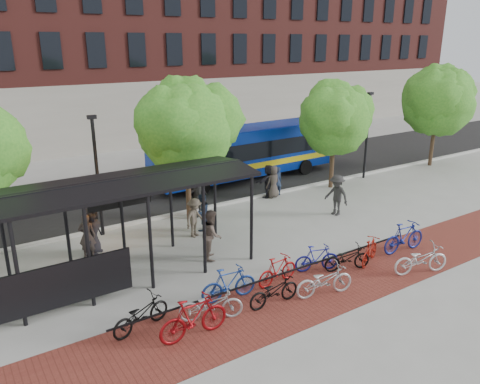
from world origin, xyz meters
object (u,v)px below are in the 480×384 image
bike_4 (274,291)px  pedestrian_2 (202,212)px  bike_1 (194,318)px  bike_11 (404,237)px  bike_0 (141,314)px  bus (245,150)px  lamp_post_left (97,173)px  tree_b (187,123)px  tree_c (335,116)px  bus_shelter (99,199)px  bike_3 (229,284)px  bike_10 (421,259)px  pedestrian_1 (87,236)px  pedestrian_9 (337,195)px  pedestrian_4 (197,197)px  pedestrian_3 (195,218)px  pedestrian_5 (268,181)px  bike_5 (278,270)px  bike_8 (347,258)px  bike_2 (211,304)px  tree_d (438,97)px  lamp_post_right (367,133)px  pedestrian_6 (273,182)px  pedestrian_0 (92,230)px  bike_9 (370,251)px  bike_6 (324,280)px  bike_7 (317,258)px  pedestrian_8 (212,234)px

bike_4 → pedestrian_2: (1.05, 6.60, 0.35)m
bike_1 → bike_11: bearing=-86.3°
bike_0 → bus: bearing=-59.7°
lamp_post_left → bus: lamp_post_left is taller
tree_b → tree_c: (8.99, -0.00, -0.41)m
bus_shelter → bike_11: (10.52, -4.09, -2.38)m
bus_shelter → bike_0: (-0.09, -3.42, -2.50)m
bike_0 → bike_3: bearing=-104.9°
bike_10 → pedestrian_1: pedestrian_1 is taller
bus → bike_10: size_ratio=5.57×
bike_4 → pedestrian_9: bearing=-56.3°
pedestrian_4 → bike_4: bearing=-101.8°
bike_0 → pedestrian_3: (4.46, 5.15, 0.35)m
bike_0 → pedestrian_5: pedestrian_5 is taller
bike_0 → pedestrian_1: bearing=-16.2°
bike_11 → pedestrian_1: size_ratio=1.18×
bike_5 → bike_8: bearing=-107.5°
bike_2 → pedestrian_1: size_ratio=1.10×
bus → bike_5: 12.82m
tree_d → bike_0: (-23.33, -7.24, -3.97)m
lamp_post_right → bike_0: (-17.23, -7.49, -2.25)m
lamp_post_left → pedestrian_2: bearing=-26.5°
tree_c → bike_0: (-14.31, -7.24, -3.56)m
tree_c → pedestrian_5: bearing=173.8°
pedestrian_5 → pedestrian_6: pedestrian_5 is taller
bike_11 → pedestrian_0: pedestrian_0 is taller
bike_4 → bike_3: bearing=45.4°
bike_5 → bike_1: bearing=101.1°
bike_0 → bike_9: bike_0 is taller
bike_0 → bike_5: bearing=-105.3°
pedestrian_2 → pedestrian_9: (6.28, -1.79, 0.16)m
tree_b → pedestrian_2: bearing=-99.6°
bus_shelter → pedestrian_6: bus_shelter is taller
lamp_post_left → bike_6: (4.49, -8.94, -2.22)m
bike_2 → bike_7: bearing=-60.7°
lamp_post_left → pedestrian_8: 5.62m
bike_0 → bike_4: bike_0 is taller
bike_0 → pedestrian_0: 5.86m
bike_8 → bike_11: (2.99, -0.10, 0.15)m
bike_5 → pedestrian_4: 7.29m
bike_0 → bike_5: bike_5 is taller
bike_5 → bike_6: (0.81, -1.43, 0.02)m
lamp_post_left → pedestrian_6: size_ratio=2.96×
bike_11 → pedestrian_5: 8.39m
bike_2 → pedestrian_3: size_ratio=1.13×
tree_b → bike_3: (-2.35, -7.23, -3.89)m
pedestrian_6 → bike_9: bearing=68.2°
bike_6 → pedestrian_2: 7.07m
lamp_post_right → bike_0: size_ratio=2.70×
pedestrian_6 → bike_0: bearing=25.4°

